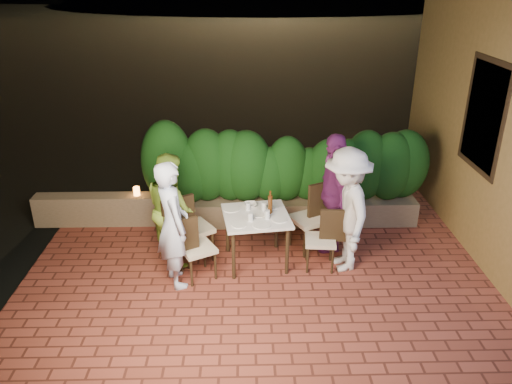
{
  "coord_description": "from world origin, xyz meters",
  "views": [
    {
      "loc": [
        -0.49,
        -5.07,
        3.82
      ],
      "look_at": [
        -0.34,
        1.14,
        1.05
      ],
      "focal_mm": 35.0,
      "sensor_mm": 36.0,
      "label": 1
    }
  ],
  "objects_px": {
    "chair_right_back": "(309,218)",
    "diner_blue": "(173,225)",
    "dining_table": "(256,239)",
    "diner_green": "(171,208)",
    "parapet_lamp": "(137,191)",
    "chair_right_front": "(320,239)",
    "chair_left_back": "(193,227)",
    "diner_white": "(346,210)",
    "beer_bottle": "(270,202)",
    "bowl": "(250,205)",
    "chair_left_front": "(197,247)"
  },
  "relations": [
    {
      "from": "chair_right_back",
      "to": "diner_blue",
      "type": "relative_size",
      "value": 0.6
    },
    {
      "from": "dining_table",
      "to": "diner_blue",
      "type": "distance_m",
      "value": 1.27
    },
    {
      "from": "diner_green",
      "to": "parapet_lamp",
      "type": "relative_size",
      "value": 11.42
    },
    {
      "from": "diner_green",
      "to": "chair_right_front",
      "type": "bearing_deg",
      "value": -125.59
    },
    {
      "from": "chair_left_back",
      "to": "chair_right_front",
      "type": "distance_m",
      "value": 1.78
    },
    {
      "from": "diner_blue",
      "to": "diner_white",
      "type": "xyz_separation_m",
      "value": [
        2.28,
        0.33,
        0.02
      ]
    },
    {
      "from": "diner_white",
      "to": "beer_bottle",
      "type": "bearing_deg",
      "value": -106.52
    },
    {
      "from": "chair_left_back",
      "to": "chair_right_front",
      "type": "relative_size",
      "value": 1.14
    },
    {
      "from": "diner_blue",
      "to": "bowl",
      "type": "bearing_deg",
      "value": -77.8
    },
    {
      "from": "chair_left_back",
      "to": "beer_bottle",
      "type": "bearing_deg",
      "value": -35.64
    },
    {
      "from": "chair_right_front",
      "to": "parapet_lamp",
      "type": "relative_size",
      "value": 6.37
    },
    {
      "from": "chair_left_back",
      "to": "diner_white",
      "type": "distance_m",
      "value": 2.13
    },
    {
      "from": "diner_white",
      "to": "parapet_lamp",
      "type": "relative_size",
      "value": 12.47
    },
    {
      "from": "beer_bottle",
      "to": "diner_green",
      "type": "distance_m",
      "value": 1.38
    },
    {
      "from": "bowl",
      "to": "parapet_lamp",
      "type": "xyz_separation_m",
      "value": [
        -1.82,
        0.98,
        -0.2
      ]
    },
    {
      "from": "beer_bottle",
      "to": "chair_left_back",
      "type": "distance_m",
      "value": 1.15
    },
    {
      "from": "diner_blue",
      "to": "diner_green",
      "type": "xyz_separation_m",
      "value": [
        -0.1,
        0.6,
        -0.06
      ]
    },
    {
      "from": "chair_left_front",
      "to": "diner_white",
      "type": "bearing_deg",
      "value": -22.37
    },
    {
      "from": "beer_bottle",
      "to": "diner_blue",
      "type": "height_order",
      "value": "diner_blue"
    },
    {
      "from": "chair_left_back",
      "to": "bowl",
      "type": "bearing_deg",
      "value": -21.2
    },
    {
      "from": "chair_right_front",
      "to": "parapet_lamp",
      "type": "bearing_deg",
      "value": -21.39
    },
    {
      "from": "bowl",
      "to": "chair_right_back",
      "type": "xyz_separation_m",
      "value": [
        0.86,
        0.09,
        -0.26
      ]
    },
    {
      "from": "chair_right_back",
      "to": "diner_blue",
      "type": "distance_m",
      "value": 2.07
    },
    {
      "from": "chair_left_back",
      "to": "chair_right_back",
      "type": "xyz_separation_m",
      "value": [
        1.67,
        0.25,
        0.0
      ]
    },
    {
      "from": "beer_bottle",
      "to": "chair_left_back",
      "type": "height_order",
      "value": "beer_bottle"
    },
    {
      "from": "chair_right_back",
      "to": "diner_green",
      "type": "bearing_deg",
      "value": -20.09
    },
    {
      "from": "beer_bottle",
      "to": "bowl",
      "type": "height_order",
      "value": "beer_bottle"
    },
    {
      "from": "dining_table",
      "to": "chair_left_front",
      "type": "height_order",
      "value": "chair_left_front"
    },
    {
      "from": "dining_table",
      "to": "chair_right_front",
      "type": "height_order",
      "value": "chair_right_front"
    },
    {
      "from": "diner_blue",
      "to": "parapet_lamp",
      "type": "xyz_separation_m",
      "value": [
        -0.82,
        1.72,
        -0.29
      ]
    },
    {
      "from": "chair_left_front",
      "to": "diner_green",
      "type": "xyz_separation_m",
      "value": [
        -0.38,
        0.49,
        0.34
      ]
    },
    {
      "from": "beer_bottle",
      "to": "chair_right_back",
      "type": "bearing_deg",
      "value": 27.7
    },
    {
      "from": "chair_right_front",
      "to": "diner_white",
      "type": "distance_m",
      "value": 0.54
    },
    {
      "from": "chair_left_front",
      "to": "chair_left_back",
      "type": "xyz_separation_m",
      "value": [
        -0.09,
        0.46,
        0.05
      ]
    },
    {
      "from": "diner_white",
      "to": "chair_left_back",
      "type": "bearing_deg",
      "value": -102.51
    },
    {
      "from": "chair_right_back",
      "to": "parapet_lamp",
      "type": "xyz_separation_m",
      "value": [
        -2.68,
        0.89,
        0.06
      ]
    },
    {
      "from": "bowl",
      "to": "chair_left_front",
      "type": "bearing_deg",
      "value": -138.73
    },
    {
      "from": "chair_right_back",
      "to": "diner_white",
      "type": "bearing_deg",
      "value": 102.84
    },
    {
      "from": "beer_bottle",
      "to": "chair_right_front",
      "type": "height_order",
      "value": "beer_bottle"
    },
    {
      "from": "chair_left_back",
      "to": "chair_right_front",
      "type": "bearing_deg",
      "value": -40.95
    },
    {
      "from": "diner_green",
      "to": "diner_white",
      "type": "distance_m",
      "value": 2.4
    },
    {
      "from": "beer_bottle",
      "to": "parapet_lamp",
      "type": "distance_m",
      "value": 2.43
    },
    {
      "from": "dining_table",
      "to": "diner_green",
      "type": "height_order",
      "value": "diner_green"
    },
    {
      "from": "bowl",
      "to": "diner_green",
      "type": "xyz_separation_m",
      "value": [
        -1.1,
        -0.14,
        0.03
      ]
    },
    {
      "from": "beer_bottle",
      "to": "diner_blue",
      "type": "distance_m",
      "value": 1.38
    },
    {
      "from": "diner_green",
      "to": "diner_white",
      "type": "height_order",
      "value": "diner_white"
    },
    {
      "from": "dining_table",
      "to": "diner_blue",
      "type": "height_order",
      "value": "diner_blue"
    },
    {
      "from": "chair_right_back",
      "to": "diner_white",
      "type": "distance_m",
      "value": 0.75
    },
    {
      "from": "chair_right_front",
      "to": "diner_white",
      "type": "height_order",
      "value": "diner_white"
    },
    {
      "from": "beer_bottle",
      "to": "diner_green",
      "type": "bearing_deg",
      "value": 176.63
    }
  ]
}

